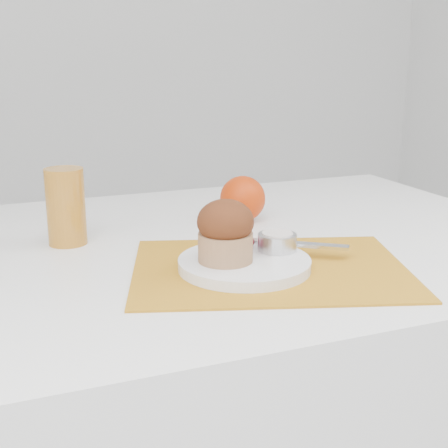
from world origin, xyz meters
name	(u,v)px	position (x,y,z in m)	size (l,w,h in m)	color
table	(206,438)	(0.00, 0.05, 0.38)	(1.20, 0.80, 0.75)	white
placemat	(270,268)	(0.04, -0.11, 0.75)	(0.39, 0.29, 0.00)	#BC7B1A
plate	(244,264)	(0.01, -0.11, 0.76)	(0.19, 0.19, 0.02)	white
ramekin	(277,242)	(0.07, -0.09, 0.78)	(0.06, 0.06, 0.03)	#B9BABD
cream	(277,234)	(0.07, -0.09, 0.79)	(0.05, 0.05, 0.01)	silver
raspberry_near	(244,246)	(0.02, -0.07, 0.78)	(0.02, 0.02, 0.02)	#570217
raspberry_far	(249,242)	(0.03, -0.06, 0.78)	(0.02, 0.02, 0.02)	#4E020E
butter_knife	(282,243)	(0.09, -0.06, 0.77)	(0.21, 0.02, 0.01)	silver
orange	(243,199)	(0.11, 0.15, 0.79)	(0.08, 0.08, 0.08)	#C63607
juice_glass	(66,207)	(-0.21, 0.12, 0.81)	(0.06, 0.06, 0.13)	#B67322
muffin	(225,231)	(-0.02, -0.10, 0.81)	(0.10, 0.10, 0.09)	#AE7D54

